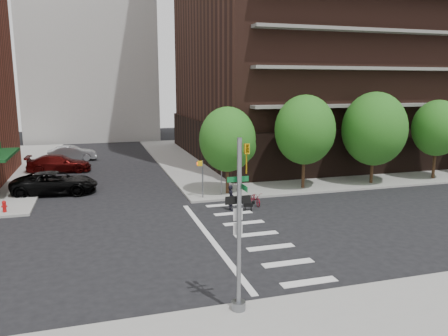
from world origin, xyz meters
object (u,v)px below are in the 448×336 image
at_px(traffic_signal, 240,240).
at_px(parked_car_maroon, 59,163).
at_px(scooter, 256,198).
at_px(parked_car_silver, 72,153).
at_px(dog_walker, 231,198).
at_px(fire_hydrant, 4,206).
at_px(parked_car_black, 55,183).

bearing_deg(traffic_signal, parked_car_maroon, 105.24).
bearing_deg(parked_car_maroon, scooter, -136.65).
bearing_deg(parked_car_silver, dog_walker, -158.70).
distance_m(traffic_signal, parked_car_silver, 35.15).
distance_m(fire_hydrant, dog_walker, 13.93).
relative_size(parked_car_maroon, scooter, 3.40).
relative_size(parked_car_maroon, parked_car_silver, 1.15).
bearing_deg(parked_car_maroon, parked_car_black, -175.33).
height_order(parked_car_black, parked_car_silver, parked_car_black).
height_order(traffic_signal, scooter, traffic_signal).
height_order(parked_car_black, scooter, parked_car_black).
height_order(parked_car_silver, dog_walker, dog_walker).
bearing_deg(parked_car_maroon, dog_walker, -142.35).
xyz_separation_m(fire_hydrant, dog_walker, (13.58, -3.06, 0.26)).
bearing_deg(parked_car_silver, scooter, -153.88).
xyz_separation_m(scooter, dog_walker, (-1.95, -0.74, 0.38)).
bearing_deg(parked_car_maroon, fire_hydrant, 172.73).
height_order(fire_hydrant, dog_walker, dog_walker).
height_order(traffic_signal, parked_car_silver, traffic_signal).
bearing_deg(traffic_signal, dog_walker, 73.81).
height_order(parked_car_silver, scooter, parked_car_silver).
relative_size(parked_car_black, parked_car_maroon, 1.06).
relative_size(traffic_signal, parked_car_silver, 1.23).
xyz_separation_m(parked_car_maroon, dog_walker, (11.28, -16.15, 0.00)).
relative_size(parked_car_maroon, dog_walker, 3.43).
xyz_separation_m(traffic_signal, parked_car_maroon, (-7.73, 28.38, -1.89)).
distance_m(parked_car_maroon, scooter, 20.31).
distance_m(traffic_signal, scooter, 14.28).
bearing_deg(parked_car_silver, traffic_signal, -172.57).
bearing_deg(fire_hydrant, dog_walker, -12.69).
relative_size(fire_hydrant, parked_car_maroon, 0.13).
xyz_separation_m(parked_car_black, parked_car_silver, (0.58, 14.54, -0.02)).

